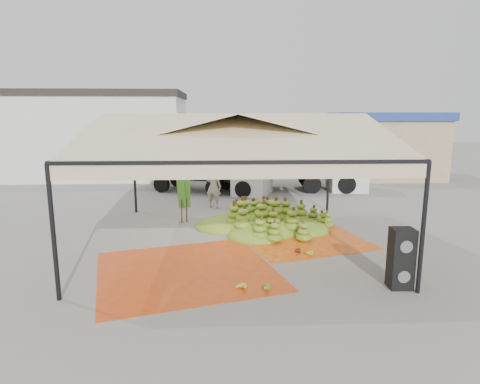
{
  "coord_description": "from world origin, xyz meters",
  "views": [
    {
      "loc": [
        -0.4,
        -12.32,
        3.98
      ],
      "look_at": [
        0.2,
        1.5,
        1.3
      ],
      "focal_mm": 30.0,
      "sensor_mm": 36.0,
      "label": 1
    }
  ],
  "objects_px": {
    "speaker_stack": "(401,258)",
    "vendor": "(214,186)",
    "truck_left": "(216,167)",
    "banana_heap": "(265,214)",
    "truck_right": "(304,163)"
  },
  "relations": [
    {
      "from": "banana_heap",
      "to": "speaker_stack",
      "type": "distance_m",
      "value": 5.65
    },
    {
      "from": "truck_left",
      "to": "truck_right",
      "type": "height_order",
      "value": "truck_right"
    },
    {
      "from": "vendor",
      "to": "truck_right",
      "type": "xyz_separation_m",
      "value": [
        4.76,
        4.06,
        0.53
      ]
    },
    {
      "from": "vendor",
      "to": "speaker_stack",
      "type": "bearing_deg",
      "value": 139.89
    },
    {
      "from": "vendor",
      "to": "banana_heap",
      "type": "bearing_deg",
      "value": 140.34
    },
    {
      "from": "banana_heap",
      "to": "truck_left",
      "type": "bearing_deg",
      "value": 104.65
    },
    {
      "from": "banana_heap",
      "to": "vendor",
      "type": "relative_size",
      "value": 2.65
    },
    {
      "from": "banana_heap",
      "to": "vendor",
      "type": "height_order",
      "value": "vendor"
    },
    {
      "from": "vendor",
      "to": "truck_left",
      "type": "height_order",
      "value": "truck_left"
    },
    {
      "from": "banana_heap",
      "to": "truck_left",
      "type": "xyz_separation_m",
      "value": [
        -1.83,
        7.01,
        0.76
      ]
    },
    {
      "from": "banana_heap",
      "to": "truck_left",
      "type": "relative_size",
      "value": 0.77
    },
    {
      "from": "vendor",
      "to": "truck_left",
      "type": "distance_m",
      "value": 3.61
    },
    {
      "from": "vendor",
      "to": "truck_right",
      "type": "distance_m",
      "value": 6.28
    },
    {
      "from": "vendor",
      "to": "truck_left",
      "type": "bearing_deg",
      "value": -68.79
    },
    {
      "from": "speaker_stack",
      "to": "vendor",
      "type": "distance_m",
      "value": 9.54
    }
  ]
}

